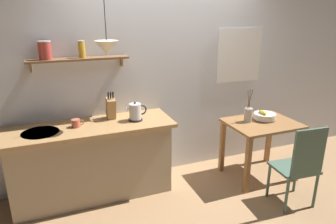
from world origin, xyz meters
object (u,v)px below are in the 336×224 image
(electric_kettle, at_px, (135,112))
(pendant_lamp, at_px, (107,48))
(coffee_mug_by_sink, at_px, (76,123))
(dining_table, at_px, (261,132))
(dining_chair_near, at_px, (300,164))
(fruit_bowl, at_px, (264,116))
(twig_vase, at_px, (248,115))
(knife_block, at_px, (111,108))

(electric_kettle, bearing_deg, pendant_lamp, -162.20)
(electric_kettle, xyz_separation_m, coffee_mug_by_sink, (-0.65, 0.03, -0.05))
(dining_table, height_order, dining_chair_near, dining_chair_near)
(fruit_bowl, relative_size, twig_vase, 0.67)
(electric_kettle, distance_m, coffee_mug_by_sink, 0.66)
(fruit_bowl, distance_m, coffee_mug_by_sink, 2.31)
(dining_chair_near, xyz_separation_m, twig_vase, (-0.13, 0.79, 0.32))
(coffee_mug_by_sink, bearing_deg, dining_chair_near, -25.05)
(fruit_bowl, distance_m, electric_kettle, 1.67)
(electric_kettle, relative_size, knife_block, 0.74)
(twig_vase, bearing_deg, pendant_lamp, 176.52)
(knife_block, bearing_deg, electric_kettle, -33.20)
(twig_vase, xyz_separation_m, knife_block, (-1.65, 0.36, 0.18))
(knife_block, relative_size, coffee_mug_by_sink, 2.49)
(dining_table, distance_m, knife_block, 1.90)
(dining_chair_near, xyz_separation_m, electric_kettle, (-1.53, 0.99, 0.46))
(electric_kettle, relative_size, coffee_mug_by_sink, 1.85)
(fruit_bowl, xyz_separation_m, knife_block, (-1.89, 0.37, 0.22))
(dining_chair_near, xyz_separation_m, knife_block, (-1.78, 1.15, 0.49))
(dining_chair_near, height_order, fruit_bowl, dining_chair_near)
(twig_vase, relative_size, coffee_mug_by_sink, 3.19)
(dining_chair_near, relative_size, coffee_mug_by_sink, 7.34)
(dining_table, relative_size, coffee_mug_by_sink, 6.57)
(twig_vase, bearing_deg, coffee_mug_by_sink, 173.61)
(dining_table, height_order, electric_kettle, electric_kettle)
(pendant_lamp, bearing_deg, dining_chair_near, -26.08)
(coffee_mug_by_sink, xyz_separation_m, pendant_lamp, (0.36, -0.13, 0.80))
(coffee_mug_by_sink, bearing_deg, electric_kettle, -2.79)
(dining_table, bearing_deg, twig_vase, 152.89)
(dining_chair_near, bearing_deg, twig_vase, 99.54)
(twig_vase, xyz_separation_m, pendant_lamp, (-1.70, 0.10, 0.89))
(dining_table, xyz_separation_m, electric_kettle, (-1.56, 0.28, 0.38))
(twig_vase, bearing_deg, electric_kettle, 171.94)
(twig_vase, height_order, electric_kettle, twig_vase)
(fruit_bowl, height_order, knife_block, knife_block)
(fruit_bowl, bearing_deg, dining_table, -140.30)
(dining_chair_near, bearing_deg, pendant_lamp, 153.92)
(electric_kettle, bearing_deg, twig_vase, -8.06)
(fruit_bowl, relative_size, pendant_lamp, 0.43)
(dining_chair_near, relative_size, pendant_lamp, 1.47)
(dining_table, xyz_separation_m, fruit_bowl, (0.08, 0.07, 0.19))
(twig_vase, bearing_deg, dining_chair_near, -80.46)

